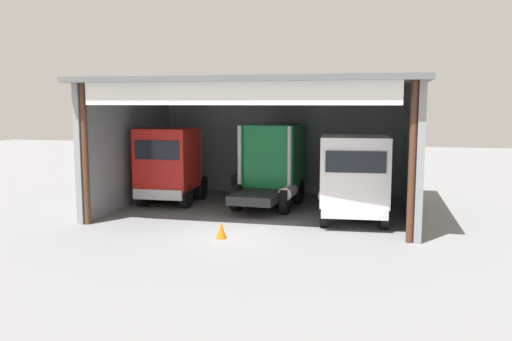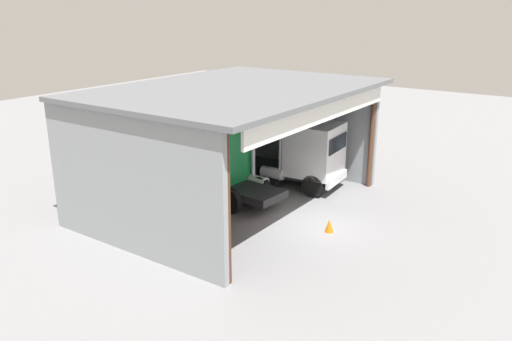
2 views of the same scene
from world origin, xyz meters
name	(u,v)px [view 1 (image 1 of 2)]	position (x,y,z in m)	size (l,w,h in m)	color
ground_plane	(236,233)	(0.00, 0.00, 0.00)	(80.00, 80.00, 0.00)	slate
workshop_shed	(267,122)	(0.00, 5.29, 3.74)	(12.91, 9.54, 5.51)	gray
truck_red_center_bay	(169,164)	(-4.38, 4.60, 1.84)	(2.54, 4.43, 3.47)	red
truck_green_right_bay	(272,163)	(0.21, 5.34, 1.93)	(2.74, 5.21, 3.63)	#197F3D
truck_white_center_right_bay	(354,177)	(3.93, 2.65, 1.77)	(2.87, 5.39, 3.36)	white
oil_drum	(242,185)	(-1.84, 7.88, 0.45)	(0.58, 0.58, 0.91)	#197233
tool_cart	(241,185)	(-1.77, 7.52, 0.50)	(0.90, 0.60, 1.00)	black
traffic_cone	(221,230)	(-0.32, -0.77, 0.28)	(0.36, 0.36, 0.56)	orange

